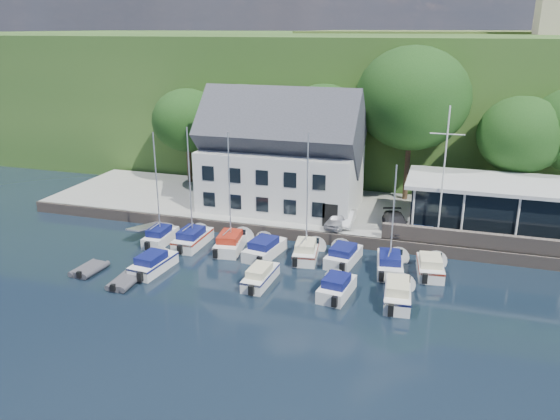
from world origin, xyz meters
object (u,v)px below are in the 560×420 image
at_px(harbor_building, 281,161).
at_px(boat_r2_4, 398,291).
at_px(boat_r1_0, 157,193).
at_px(boat_r1_7, 430,265).
at_px(flagpole, 443,175).
at_px(boat_r1_5, 344,254).
at_px(dinghy_0, 89,268).
at_px(car_white, 346,218).
at_px(car_dgrey, 396,223).
at_px(boat_r2_2, 261,274).
at_px(car_silver, 339,219).
at_px(boat_r1_1, 190,192).
at_px(boat_r2_3, 337,285).
at_px(boat_r1_4, 307,203).
at_px(boat_r1_6, 393,213).
at_px(car_blue, 425,223).
at_px(boat_r1_2, 230,197).
at_px(dinghy_1, 124,281).
at_px(club_pavilion, 488,205).
at_px(boat_r1_3, 265,247).
at_px(boat_r2_0, 153,262).

height_order(harbor_building, boat_r2_4, harbor_building).
xyz_separation_m(boat_r1_0, boat_r1_7, (21.58, 0.36, -3.60)).
bearing_deg(flagpole, boat_r1_5, -146.49).
bearing_deg(dinghy_0, boat_r1_5, 27.21).
height_order(car_white, car_dgrey, car_dgrey).
bearing_deg(boat_r2_2, car_silver, 74.16).
bearing_deg(boat_r1_5, boat_r2_4, -40.09).
distance_m(car_silver, boat_r1_1, 12.56).
distance_m(car_white, boat_r2_3, 11.20).
bearing_deg(boat_r1_1, car_silver, 26.44).
relative_size(car_dgrey, boat_r1_5, 0.81).
relative_size(car_silver, boat_r1_4, 0.42).
height_order(boat_r1_1, boat_r1_6, boat_r1_1).
height_order(car_silver, boat_r1_1, boat_r1_1).
xyz_separation_m(boat_r2_4, dinghy_0, (-21.91, -2.12, -0.46)).
relative_size(harbor_building, boat_r1_7, 2.67).
relative_size(harbor_building, boat_r2_4, 2.31).
xyz_separation_m(car_dgrey, car_blue, (2.30, 0.66, -0.04)).
relative_size(car_blue, boat_r1_5, 0.64).
bearing_deg(boat_r2_3, boat_r1_2, 158.56).
xyz_separation_m(car_dgrey, boat_r1_5, (-3.28, -5.52, -0.94)).
distance_m(harbor_building, boat_r1_7, 17.18).
xyz_separation_m(boat_r1_1, dinghy_0, (-4.95, -6.96, -4.26)).
bearing_deg(dinghy_0, boat_r1_7, 21.15).
bearing_deg(boat_r2_2, car_white, 72.54).
bearing_deg(boat_r1_6, boat_r2_4, -85.50).
bearing_deg(boat_r2_3, dinghy_1, -161.36).
relative_size(club_pavilion, flagpole, 1.25).
relative_size(flagpole, boat_r2_4, 1.69).
distance_m(club_pavilion, boat_r1_3, 18.83).
height_order(boat_r1_4, boat_r2_2, boat_r1_4).
height_order(boat_r1_2, boat_r2_0, boat_r1_2).
relative_size(harbor_building, boat_r1_5, 2.59).
bearing_deg(boat_r1_4, flagpole, 17.03).
height_order(club_pavilion, boat_r2_0, club_pavilion).
height_order(boat_r2_2, boat_r2_4, boat_r2_4).
distance_m(car_silver, boat_r1_2, 9.66).
bearing_deg(dinghy_1, boat_r1_0, 98.01).
bearing_deg(car_white, boat_r1_1, -153.82).
relative_size(boat_r1_7, boat_r2_3, 1.05).
bearing_deg(club_pavilion, car_white, -167.39).
bearing_deg(boat_r1_3, boat_r1_4, 17.42).
bearing_deg(harbor_building, boat_r2_4, -48.67).
distance_m(boat_r2_0, boat_r2_3, 13.62).
relative_size(boat_r2_2, dinghy_0, 2.04).
bearing_deg(club_pavilion, harbor_building, 178.41).
relative_size(club_pavilion, dinghy_0, 4.74).
height_order(car_blue, boat_r1_6, boat_r1_6).
distance_m(boat_r1_3, dinghy_0, 13.10).
distance_m(club_pavilion, boat_r2_3, 16.93).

